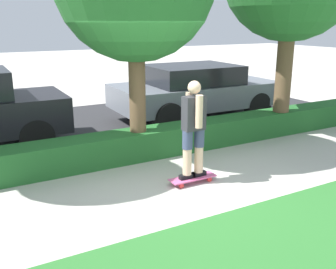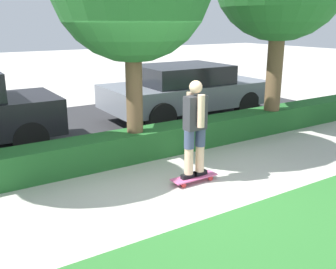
% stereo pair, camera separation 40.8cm
% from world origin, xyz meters
% --- Properties ---
extents(ground_plane, '(60.00, 60.00, 0.00)m').
position_xyz_m(ground_plane, '(0.00, 0.00, 0.00)').
color(ground_plane, '#BCB7AD').
extents(street_asphalt, '(14.11, 5.00, 0.01)m').
position_xyz_m(street_asphalt, '(0.00, 4.20, 0.00)').
color(street_asphalt, '#2D2D30').
rests_on(street_asphalt, ground_plane).
extents(hedge_row, '(14.11, 0.60, 0.53)m').
position_xyz_m(hedge_row, '(0.00, 1.60, 0.26)').
color(hedge_row, '#236028').
rests_on(hedge_row, ground_plane).
extents(skateboard, '(0.78, 0.24, 0.10)m').
position_xyz_m(skateboard, '(0.27, 0.08, 0.08)').
color(skateboard, '#DB5B93').
rests_on(skateboard, ground_plane).
extents(skater_person, '(0.48, 0.40, 1.55)m').
position_xyz_m(skater_person, '(0.27, 0.08, 0.92)').
color(skater_person, black).
rests_on(skater_person, skateboard).
extents(parked_car_middle, '(4.34, 2.07, 1.41)m').
position_xyz_m(parked_car_middle, '(2.64, 3.70, 0.76)').
color(parked_car_middle, slate).
rests_on(parked_car_middle, ground_plane).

